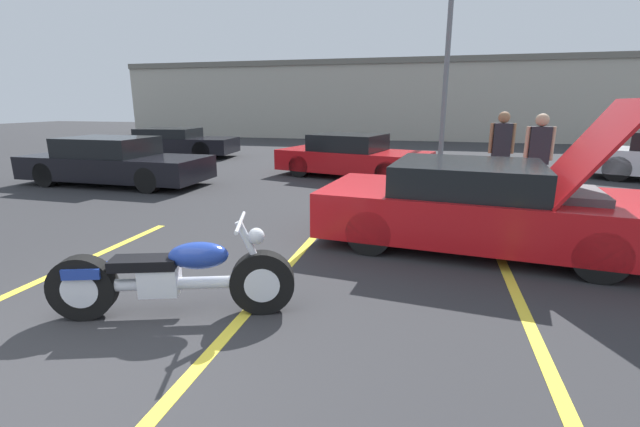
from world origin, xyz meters
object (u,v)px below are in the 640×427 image
(show_car_hood_open, at_px, (479,206))
(parked_car_left_row, at_px, (173,143))
(light_pole, at_px, (452,19))
(motorcycle, at_px, (174,278))
(spectator_by_show_car, at_px, (538,153))
(parked_car_mid_left_row, at_px, (114,162))
(parked_car_mid_right_row, at_px, (352,157))
(spectator_near_motorcycle, at_px, (501,146))

(show_car_hood_open, bearing_deg, parked_car_left_row, 146.82)
(light_pole, distance_m, motorcycle, 14.09)
(motorcycle, distance_m, spectator_by_show_car, 7.10)
(parked_car_mid_left_row, distance_m, parked_car_left_row, 5.82)
(parked_car_mid_right_row, bearing_deg, light_pole, 74.71)
(spectator_near_motorcycle, bearing_deg, show_car_hood_open, -101.65)
(motorcycle, bearing_deg, light_pole, 59.46)
(show_car_hood_open, relative_size, parked_car_mid_right_row, 1.02)
(parked_car_mid_left_row, xyz_separation_m, spectator_by_show_car, (9.75, -0.23, 0.54))
(show_car_hood_open, bearing_deg, spectator_by_show_car, 70.36)
(show_car_hood_open, bearing_deg, light_pole, 97.49)
(show_car_hood_open, bearing_deg, parked_car_mid_right_row, 122.80)
(show_car_hood_open, height_order, parked_car_mid_left_row, show_car_hood_open)
(parked_car_mid_left_row, relative_size, parked_car_left_row, 0.98)
(spectator_by_show_car, bearing_deg, light_pole, 101.69)
(parked_car_mid_left_row, xyz_separation_m, spectator_near_motorcycle, (9.23, 0.76, 0.55))
(parked_car_mid_left_row, height_order, parked_car_left_row, parked_car_mid_left_row)
(motorcycle, xyz_separation_m, spectator_near_motorcycle, (3.80, 6.59, 0.72))
(spectator_near_motorcycle, height_order, spectator_by_show_car, spectator_near_motorcycle)
(light_pole, relative_size, spectator_near_motorcycle, 4.80)
(show_car_hood_open, xyz_separation_m, parked_car_mid_right_row, (-2.84, 5.60, -0.04))
(motorcycle, height_order, parked_car_mid_left_row, parked_car_mid_left_row)
(show_car_hood_open, bearing_deg, motorcycle, -130.14)
(parked_car_mid_left_row, height_order, parked_car_mid_right_row, parked_car_mid_left_row)
(show_car_hood_open, relative_size, spectator_by_show_car, 2.49)
(motorcycle, bearing_deg, parked_car_mid_left_row, 114.40)
(parked_car_mid_left_row, distance_m, spectator_by_show_car, 9.77)
(show_car_hood_open, distance_m, spectator_near_motorcycle, 3.78)
(parked_car_mid_right_row, relative_size, parked_car_left_row, 0.92)
(spectator_near_motorcycle, xyz_separation_m, spectator_by_show_car, (0.52, -1.00, -0.01))
(light_pole, bearing_deg, parked_car_mid_right_row, -119.36)
(light_pole, bearing_deg, spectator_by_show_car, -78.31)
(show_car_hood_open, distance_m, parked_car_left_row, 13.33)
(motorcycle, xyz_separation_m, parked_car_left_row, (-7.30, 11.34, 0.15))
(motorcycle, xyz_separation_m, parked_car_mid_right_row, (0.21, 8.53, 0.17))
(parked_car_mid_right_row, bearing_deg, spectator_by_show_car, -21.44)
(parked_car_left_row, distance_m, spectator_by_show_car, 12.97)
(show_car_hood_open, xyz_separation_m, spectator_by_show_car, (1.28, 2.67, 0.50))
(parked_car_mid_left_row, relative_size, spectator_near_motorcycle, 2.57)
(motorcycle, bearing_deg, parked_car_left_row, 104.18)
(motorcycle, height_order, show_car_hood_open, show_car_hood_open)
(show_car_hood_open, height_order, parked_car_mid_right_row, show_car_hood_open)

